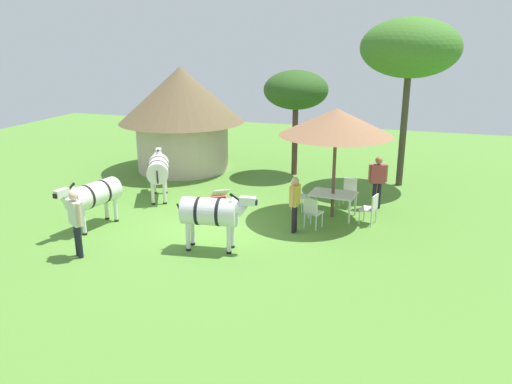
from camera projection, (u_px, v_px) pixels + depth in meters
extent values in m
plane|color=#578B34|center=(212.00, 230.00, 14.54)|extent=(36.00, 36.00, 0.00)
cylinder|color=beige|center=(183.00, 146.00, 20.83)|extent=(3.66, 3.66, 1.94)
cone|color=brown|center=(181.00, 95.00, 20.23)|extent=(4.97, 4.97, 2.17)
cylinder|color=brown|center=(334.00, 177.00, 15.24)|extent=(0.10, 0.10, 2.50)
cone|color=#976948|center=(336.00, 122.00, 14.76)|extent=(3.31, 3.31, 0.78)
cube|color=silver|center=(333.00, 194.00, 15.39)|extent=(1.42, 1.05, 0.04)
cylinder|color=silver|center=(317.00, 199.00, 16.09)|extent=(0.06, 0.06, 0.70)
cylinder|color=silver|center=(355.00, 204.00, 15.63)|extent=(0.06, 0.06, 0.70)
cylinder|color=silver|center=(309.00, 207.00, 15.37)|extent=(0.06, 0.06, 0.70)
cylinder|color=silver|center=(349.00, 212.00, 14.91)|extent=(0.06, 0.06, 0.70)
cube|color=white|center=(314.00, 212.00, 14.61)|extent=(0.55, 0.54, 0.04)
cube|color=white|center=(310.00, 207.00, 14.40)|extent=(0.43, 0.18, 0.45)
cylinder|color=white|center=(311.00, 217.00, 14.92)|extent=(0.04, 0.04, 0.45)
cylinder|color=white|center=(322.00, 219.00, 14.70)|extent=(0.04, 0.04, 0.45)
cylinder|color=white|center=(304.00, 220.00, 14.64)|extent=(0.04, 0.04, 0.45)
cylinder|color=white|center=(316.00, 223.00, 14.43)|extent=(0.04, 0.04, 0.45)
cube|color=silver|center=(368.00, 209.00, 14.89)|extent=(0.52, 0.53, 0.04)
cube|color=silver|center=(375.00, 203.00, 14.73)|extent=(0.15, 0.44, 0.45)
cylinder|color=silver|center=(359.00, 217.00, 14.90)|extent=(0.04, 0.04, 0.45)
cylinder|color=silver|center=(364.00, 213.00, 15.21)|extent=(0.04, 0.04, 0.45)
cylinder|color=silver|center=(371.00, 219.00, 14.71)|extent=(0.04, 0.04, 0.45)
cylinder|color=silver|center=(376.00, 215.00, 15.02)|extent=(0.04, 0.04, 0.45)
cube|color=silver|center=(347.00, 193.00, 16.37)|extent=(0.53, 0.52, 0.04)
cube|color=silver|center=(350.00, 185.00, 16.46)|extent=(0.44, 0.15, 0.45)
cylinder|color=silver|center=(350.00, 202.00, 16.19)|extent=(0.04, 0.04, 0.45)
cylinder|color=silver|center=(339.00, 200.00, 16.39)|extent=(0.04, 0.04, 0.45)
cylinder|color=silver|center=(355.00, 199.00, 16.48)|extent=(0.04, 0.04, 0.45)
cylinder|color=silver|center=(344.00, 197.00, 16.68)|extent=(0.04, 0.04, 0.45)
cube|color=silver|center=(300.00, 196.00, 16.07)|extent=(0.53, 0.54, 0.04)
cube|color=silver|center=(295.00, 188.00, 16.11)|extent=(0.16, 0.43, 0.45)
cylinder|color=silver|center=(308.00, 202.00, 16.19)|extent=(0.04, 0.04, 0.45)
cylinder|color=silver|center=(302.00, 206.00, 15.89)|extent=(0.04, 0.04, 0.45)
cylinder|color=silver|center=(298.00, 200.00, 16.38)|extent=(0.04, 0.04, 0.45)
cylinder|color=silver|center=(292.00, 204.00, 16.08)|extent=(0.04, 0.04, 0.45)
cylinder|color=black|center=(374.00, 196.00, 16.23)|extent=(0.12, 0.12, 0.84)
cylinder|color=black|center=(379.00, 196.00, 16.22)|extent=(0.12, 0.12, 0.84)
cube|color=#AA3F45|center=(378.00, 174.00, 16.01)|extent=(0.49, 0.32, 0.59)
cylinder|color=#A66A49|center=(370.00, 173.00, 16.02)|extent=(0.09, 0.09, 0.56)
cylinder|color=#A66A49|center=(386.00, 173.00, 15.99)|extent=(0.09, 0.09, 0.56)
sphere|color=#A66A49|center=(379.00, 160.00, 15.89)|extent=(0.23, 0.23, 0.23)
cylinder|color=black|center=(295.00, 218.00, 14.33)|extent=(0.12, 0.12, 0.79)
cylinder|color=black|center=(294.00, 219.00, 14.21)|extent=(0.12, 0.12, 0.79)
cube|color=gold|center=(295.00, 195.00, 14.07)|extent=(0.22, 0.44, 0.56)
cylinder|color=tan|center=(298.00, 192.00, 14.29)|extent=(0.08, 0.08, 0.53)
cylinder|color=tan|center=(292.00, 197.00, 13.85)|extent=(0.08, 0.08, 0.53)
sphere|color=tan|center=(295.00, 181.00, 13.95)|extent=(0.21, 0.21, 0.21)
cylinder|color=black|center=(77.00, 240.00, 12.72)|extent=(0.12, 0.12, 0.85)
cylinder|color=black|center=(80.00, 242.00, 12.61)|extent=(0.12, 0.12, 0.85)
cube|color=beige|center=(75.00, 213.00, 12.45)|extent=(0.50, 0.43, 0.60)
cylinder|color=beige|center=(71.00, 209.00, 12.64)|extent=(0.09, 0.09, 0.57)
cylinder|color=beige|center=(79.00, 215.00, 12.25)|extent=(0.09, 0.09, 0.57)
sphere|color=beige|center=(73.00, 196.00, 12.32)|extent=(0.23, 0.23, 0.23)
cube|color=#BF4D3A|center=(218.00, 197.00, 16.72)|extent=(0.74, 0.75, 0.03)
cube|color=silver|center=(220.00, 193.00, 16.40)|extent=(0.72, 0.72, 0.35)
cube|color=beige|center=(211.00, 202.00, 16.63)|extent=(0.38, 0.52, 0.22)
cube|color=beige|center=(227.00, 200.00, 16.77)|extent=(0.38, 0.52, 0.22)
cylinder|color=silver|center=(94.00, 195.00, 14.50)|extent=(0.98, 1.71, 0.67)
cylinder|color=black|center=(102.00, 192.00, 14.76)|extent=(0.69, 0.21, 0.69)
cylinder|color=black|center=(86.00, 197.00, 14.25)|extent=(0.69, 0.21, 0.69)
cylinder|color=silver|center=(71.00, 196.00, 13.77)|extent=(0.40, 0.59, 0.51)
cube|color=silver|center=(61.00, 193.00, 13.49)|extent=(0.26, 0.43, 0.20)
cube|color=black|center=(56.00, 196.00, 13.35)|extent=(0.14, 0.14, 0.12)
cube|color=black|center=(70.00, 189.00, 13.72)|extent=(0.11, 0.37, 0.28)
cylinder|color=silver|center=(84.00, 223.00, 14.08)|extent=(0.11, 0.11, 0.71)
cylinder|color=black|center=(85.00, 234.00, 14.18)|extent=(0.13, 0.13, 0.06)
cylinder|color=silver|center=(74.00, 220.00, 14.25)|extent=(0.11, 0.11, 0.71)
cylinder|color=black|center=(76.00, 231.00, 14.35)|extent=(0.13, 0.13, 0.06)
cylinder|color=silver|center=(116.00, 210.00, 15.10)|extent=(0.11, 0.11, 0.71)
cylinder|color=black|center=(117.00, 220.00, 15.19)|extent=(0.13, 0.13, 0.06)
cylinder|color=silver|center=(106.00, 208.00, 15.27)|extent=(0.11, 0.11, 0.71)
cylinder|color=black|center=(107.00, 218.00, 15.37)|extent=(0.13, 0.13, 0.06)
cylinder|color=black|center=(116.00, 190.00, 15.24)|extent=(0.10, 0.24, 0.53)
cylinder|color=silver|center=(210.00, 212.00, 12.94)|extent=(1.48, 0.88, 0.70)
cylinder|color=black|center=(199.00, 211.00, 12.99)|extent=(0.17, 0.71, 0.71)
cylinder|color=black|center=(219.00, 212.00, 12.90)|extent=(0.17, 0.71, 0.71)
cylinder|color=silver|center=(237.00, 206.00, 12.77)|extent=(0.59, 0.38, 0.51)
cube|color=silver|center=(248.00, 201.00, 12.68)|extent=(0.42, 0.23, 0.20)
cube|color=black|center=(255.00, 202.00, 12.66)|extent=(0.13, 0.13, 0.12)
cube|color=black|center=(237.00, 199.00, 12.71)|extent=(0.37, 0.09, 0.28)
cylinder|color=silver|center=(232.00, 234.00, 13.22)|extent=(0.11, 0.11, 0.76)
cylinder|color=black|center=(232.00, 246.00, 13.32)|extent=(0.13, 0.13, 0.06)
cylinder|color=silver|center=(229.00, 239.00, 12.86)|extent=(0.11, 0.11, 0.76)
cylinder|color=black|center=(229.00, 252.00, 12.96)|extent=(0.13, 0.13, 0.06)
cylinder|color=silver|center=(192.00, 231.00, 13.40)|extent=(0.11, 0.11, 0.76)
cylinder|color=black|center=(193.00, 244.00, 13.51)|extent=(0.13, 0.13, 0.06)
cylinder|color=silver|center=(188.00, 237.00, 13.04)|extent=(0.11, 0.11, 0.76)
cylinder|color=black|center=(188.00, 249.00, 13.15)|extent=(0.13, 0.13, 0.06)
cylinder|color=black|center=(181.00, 214.00, 13.10)|extent=(0.24, 0.08, 0.53)
cylinder|color=silver|center=(158.00, 168.00, 17.00)|extent=(1.31, 1.71, 0.69)
cylinder|color=black|center=(158.00, 171.00, 16.71)|extent=(0.66, 0.38, 0.70)
cylinder|color=black|center=(158.00, 166.00, 17.27)|extent=(0.66, 0.38, 0.70)
cylinder|color=silver|center=(159.00, 158.00, 17.69)|extent=(0.52, 0.63, 0.51)
cube|color=silver|center=(159.00, 152.00, 17.91)|extent=(0.34, 0.44, 0.20)
cube|color=black|center=(159.00, 151.00, 18.09)|extent=(0.16, 0.16, 0.12)
cube|color=black|center=(158.00, 152.00, 17.63)|extent=(0.20, 0.35, 0.28)
cylinder|color=silver|center=(154.00, 183.00, 17.73)|extent=(0.11, 0.11, 0.79)
cylinder|color=black|center=(155.00, 193.00, 17.84)|extent=(0.13, 0.13, 0.06)
cylinder|color=silver|center=(165.00, 182.00, 17.79)|extent=(0.11, 0.11, 0.79)
cylinder|color=black|center=(166.00, 192.00, 17.89)|extent=(0.13, 0.13, 0.06)
cylinder|color=silver|center=(153.00, 193.00, 16.60)|extent=(0.11, 0.11, 0.79)
cylinder|color=black|center=(153.00, 203.00, 16.71)|extent=(0.13, 0.13, 0.06)
cylinder|color=silver|center=(165.00, 192.00, 16.66)|extent=(0.11, 0.11, 0.79)
cylinder|color=black|center=(165.00, 203.00, 16.76)|extent=(0.13, 0.13, 0.06)
cylinder|color=black|center=(157.00, 178.00, 16.24)|extent=(0.15, 0.23, 0.53)
cylinder|color=#463E2D|center=(403.00, 132.00, 18.31)|extent=(0.23, 0.23, 3.93)
ellipsoid|color=#3F7728|center=(410.00, 48.00, 17.46)|extent=(3.39, 3.39, 2.03)
cylinder|color=brown|center=(295.00, 142.00, 19.94)|extent=(0.22, 0.22, 2.62)
ellipsoid|color=#2C541D|center=(296.00, 90.00, 19.36)|extent=(2.45, 2.45, 1.47)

